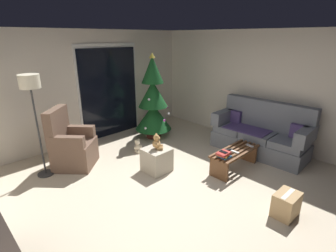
# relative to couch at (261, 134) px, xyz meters

# --- Properties ---
(ground_plane) EXTENTS (7.00, 7.00, 0.00)m
(ground_plane) POSITION_rel_couch_xyz_m (-2.32, 0.12, -0.40)
(ground_plane) COLOR beige
(wall_back) EXTENTS (5.72, 0.12, 2.50)m
(wall_back) POSITION_rel_couch_xyz_m (-2.32, 3.18, 0.85)
(wall_back) COLOR beige
(wall_back) RESTS_ON ground
(wall_right) EXTENTS (0.12, 6.00, 2.50)m
(wall_right) POSITION_rel_couch_xyz_m (0.54, 0.12, 0.85)
(wall_right) COLOR beige
(wall_right) RESTS_ON ground
(patio_door_frame) EXTENTS (1.60, 0.02, 2.20)m
(patio_door_frame) POSITION_rel_couch_xyz_m (-1.66, 3.11, 0.70)
(patio_door_frame) COLOR silver
(patio_door_frame) RESTS_ON ground
(patio_door_glass) EXTENTS (1.50, 0.02, 2.10)m
(patio_door_glass) POSITION_rel_couch_xyz_m (-1.66, 3.09, 0.65)
(patio_door_glass) COLOR black
(patio_door_glass) RESTS_ON ground
(couch) EXTENTS (0.83, 1.96, 1.08)m
(couch) POSITION_rel_couch_xyz_m (0.00, 0.00, 0.00)
(couch) COLOR slate
(couch) RESTS_ON ground
(coffee_table) EXTENTS (1.10, 0.40, 0.38)m
(coffee_table) POSITION_rel_couch_xyz_m (-1.04, -0.04, -0.14)
(coffee_table) COLOR brown
(coffee_table) RESTS_ON ground
(remote_black) EXTENTS (0.16, 0.10, 0.02)m
(remote_black) POSITION_rel_couch_xyz_m (-1.14, 0.05, -0.00)
(remote_black) COLOR black
(remote_black) RESTS_ON coffee_table
(remote_white) EXTENTS (0.05, 0.16, 0.02)m
(remote_white) POSITION_rel_couch_xyz_m (-1.13, -0.09, -0.00)
(remote_white) COLOR silver
(remote_white) RESTS_ON coffee_table
(remote_silver) EXTENTS (0.08, 0.16, 0.02)m
(remote_silver) POSITION_rel_couch_xyz_m (-0.69, -0.13, -0.00)
(remote_silver) COLOR #ADADB2
(remote_silver) RESTS_ON coffee_table
(book_stack) EXTENTS (0.25, 0.23, 0.10)m
(book_stack) POSITION_rel_couch_xyz_m (-1.43, -0.05, 0.03)
(book_stack) COLOR #285684
(book_stack) RESTS_ON coffee_table
(cell_phone) EXTENTS (0.08, 0.15, 0.01)m
(cell_phone) POSITION_rel_couch_xyz_m (-1.45, -0.05, 0.09)
(cell_phone) COLOR black
(cell_phone) RESTS_ON book_stack
(christmas_tree) EXTENTS (0.87, 0.87, 2.01)m
(christmas_tree) POSITION_rel_couch_xyz_m (-1.06, 2.22, 0.49)
(christmas_tree) COLOR #4C1E19
(christmas_tree) RESTS_ON ground
(armchair) EXTENTS (0.97, 0.97, 1.13)m
(armchair) POSITION_rel_couch_xyz_m (-3.13, 2.18, 0.00)
(armchair) COLOR brown
(armchair) RESTS_ON ground
(floor_lamp) EXTENTS (0.32, 0.32, 1.78)m
(floor_lamp) POSITION_rel_couch_xyz_m (-3.64, 2.21, 1.11)
(floor_lamp) COLOR #2D2D30
(floor_lamp) RESTS_ON ground
(ottoman) EXTENTS (0.44, 0.44, 0.44)m
(ottoman) POSITION_rel_couch_xyz_m (-2.11, 0.92, -0.18)
(ottoman) COLOR #B2A893
(ottoman) RESTS_ON ground
(teddy_bear_honey) EXTENTS (0.22, 0.21, 0.29)m
(teddy_bear_honey) POSITION_rel_couch_xyz_m (-2.10, 0.91, 0.16)
(teddy_bear_honey) COLOR tan
(teddy_bear_honey) RESTS_ON ottoman
(teddy_bear_cream_by_tree) EXTENTS (0.20, 0.20, 0.29)m
(teddy_bear_cream_by_tree) POSITION_rel_couch_xyz_m (-1.86, 1.81, -0.28)
(teddy_bear_cream_by_tree) COLOR beige
(teddy_bear_cream_by_tree) RESTS_ON ground
(cardboard_box_taped_mid_floor) EXTENTS (0.38, 0.28, 0.34)m
(cardboard_box_taped_mid_floor) POSITION_rel_couch_xyz_m (-1.66, -1.24, -0.23)
(cardboard_box_taped_mid_floor) COLOR tan
(cardboard_box_taped_mid_floor) RESTS_ON ground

